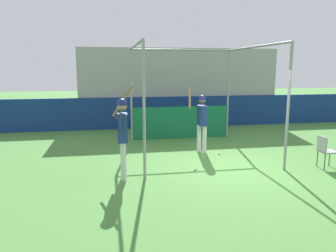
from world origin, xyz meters
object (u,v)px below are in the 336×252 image
Objects in this scene: player_waiting at (123,130)px; folding_chair at (325,149)px; baseball at (219,153)px; player_batter at (202,118)px.

player_waiting reaches higher than folding_chair.
baseball is (-2.21, 1.78, -0.48)m from folding_chair.
folding_chair reaches higher than baseball.
player_batter is at bearing -125.06° from folding_chair.
player_waiting is 5.17m from folding_chair.
player_batter reaches higher than baseball.
player_batter is at bearing -46.81° from player_waiting.
folding_chair is at bearing -125.58° from player_batter.
player_batter is 1.19m from baseball.
player_waiting is 2.57× the size of folding_chair.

